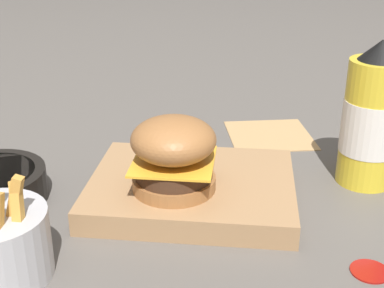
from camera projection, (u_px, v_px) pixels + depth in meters
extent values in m
plane|color=#5B5651|center=(164.00, 181.00, 0.77)|extent=(6.00, 6.00, 0.00)
cube|color=#A37A51|center=(192.00, 189.00, 0.72)|extent=(0.27, 0.21, 0.03)
cylinder|color=#9E6638|center=(174.00, 182.00, 0.68)|extent=(0.11, 0.11, 0.02)
cylinder|color=#422819|center=(174.00, 169.00, 0.67)|extent=(0.10, 0.10, 0.02)
cube|color=gold|center=(174.00, 161.00, 0.67)|extent=(0.10, 0.10, 0.00)
ellipsoid|color=#9E6638|center=(173.00, 140.00, 0.66)|extent=(0.11, 0.11, 0.06)
cylinder|color=yellow|center=(371.00, 123.00, 0.74)|extent=(0.08, 0.08, 0.18)
cylinder|color=white|center=(371.00, 126.00, 0.74)|extent=(0.08, 0.08, 0.07)
cone|color=black|center=(382.00, 50.00, 0.70)|extent=(0.06, 0.06, 0.03)
cube|color=gold|center=(13.00, 208.00, 0.54)|extent=(0.03, 0.01, 0.07)
cube|color=gold|center=(18.00, 215.00, 0.53)|extent=(0.02, 0.03, 0.07)
cylinder|color=#9E140F|center=(370.00, 271.00, 0.58)|extent=(0.04, 0.04, 0.00)
cube|color=tan|center=(269.00, 135.00, 0.93)|extent=(0.16, 0.16, 0.00)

